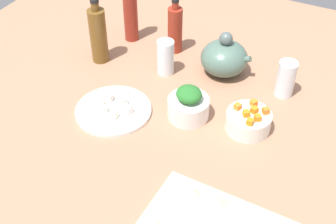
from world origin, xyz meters
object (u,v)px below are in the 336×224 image
Objects in this scene: plate_tofu at (113,110)px; bottle_2 at (175,29)px; bottle_0 at (130,11)px; teapot at (224,58)px; bottle_1 at (98,35)px; bowl_greens at (188,108)px; bowl_carrots at (248,121)px; drinking_glass_0 at (166,57)px; drinking_glass_1 at (286,79)px.

bottle_2 is (1.64, 39.83, 8.37)cm from plate_tofu.
bottle_0 is 18.33cm from bottle_2.
bottle_1 reaches higher than teapot.
bottle_1 is at bearing -140.24° from bottle_2.
bottle_2 is at bearing 166.92° from teapot.
bowl_greens is 26.32cm from teapot.
teapot is (-17.07, 23.28, 3.24)cm from bowl_carrots.
bottle_2 reaches higher than drinking_glass_0.
bottle_0 reaches higher than teapot.
bowl_greens is 18.40cm from bowl_carrots.
bowl_carrots is (18.18, 2.86, -0.37)cm from bowl_greens.
bottle_1 is 27.30cm from bottle_2.
bowl_greens is 0.48× the size of bottle_0.
drinking_glass_0 is at bearing 157.50° from bowl_carrots.
bottle_2 is at bearing 0.67° from bottle_0.
plate_tofu is at bearing -122.93° from teapot.
bottle_1 reaches higher than plate_tofu.
bowl_carrots is 0.50× the size of bottle_0.
bottle_0 reaches higher than drinking_glass_0.
bottle_2 is (-19.89, 31.02, 5.73)cm from bowl_greens.
drinking_glass_0 is 1.01× the size of drinking_glass_1.
bowl_greens is 24.19cm from drinking_glass_0.
drinking_glass_0 is (21.37, -13.51, -5.41)cm from bottle_0.
bottle_0 is (-38.03, 30.80, 8.33)cm from bowl_greens.
drinking_glass_1 is (21.89, -2.22, -0.01)cm from teapot.
bowl_carrots is 21.84cm from drinking_glass_1.
bowl_greens is 49.65cm from bottle_0.
bottle_1 is at bearing -99.30° from bottle_0.
bowl_greens is 43.63cm from bottle_1.
bowl_carrots is at bearing -102.92° from drinking_glass_1.
bottle_1 is (-2.82, -17.23, -1.23)cm from bottle_0.
bowl_greens is 0.61× the size of bottle_2.
bottle_0 is at bearing 141.00° from bowl_greens.
drinking_glass_1 is at bearing -5.80° from teapot.
plate_tofu is 44.30cm from bottle_0.
bowl_greens is 1.04× the size of drinking_glass_1.
bottle_1 is at bearing -171.28° from drinking_glass_0.
plate_tofu is at bearing -143.69° from drinking_glass_1.
bowl_greens is at bearing 22.27° from plate_tofu.
bottle_1 is 1.96× the size of drinking_glass_1.
bottle_0 is 17.50cm from bottle_1.
drinking_glass_1 is at bearing 36.31° from plate_tofu.
plate_tofu is 1.92× the size of drinking_glass_0.
plate_tofu is 55.54cm from drinking_glass_1.
teapot is at bearing 57.07° from plate_tofu.
bottle_0 is at bearing 80.70° from bottle_1.
teapot reaches higher than drinking_glass_0.
drinking_glass_0 reaches higher than drinking_glass_1.
drinking_glass_0 is at bearing -153.54° from teapot.
drinking_glass_0 is (24.19, 3.71, -4.18)cm from bottle_1.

